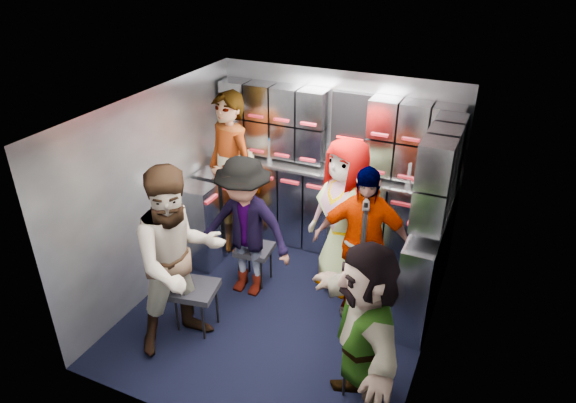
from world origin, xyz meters
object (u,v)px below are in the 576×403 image
at_px(jump_seat_mid_right, 364,271).
at_px(jump_seat_near_right, 367,355).
at_px(attendant_arc_e, 363,333).
at_px(jump_seat_near_left, 195,292).
at_px(attendant_standing, 230,174).
at_px(attendant_arc_a, 179,260).
at_px(jump_seat_mid_left, 254,251).
at_px(jump_seat_center, 348,246).
at_px(attendant_arc_d, 362,243).
at_px(attendant_arc_c, 345,216).
at_px(attendant_arc_b, 245,228).

xyz_separation_m(jump_seat_mid_right, jump_seat_near_right, (0.37, -1.15, 0.03)).
bearing_deg(attendant_arc_e, jump_seat_near_left, -135.17).
distance_m(attendant_standing, attendant_arc_a, 1.65).
xyz_separation_m(jump_seat_near_left, jump_seat_near_right, (1.69, -0.10, -0.03)).
relative_size(jump_seat_mid_left, jump_seat_mid_right, 1.06).
bearing_deg(jump_seat_center, attendant_arc_a, -123.02).
distance_m(jump_seat_near_right, attendant_arc_d, 1.12).
bearing_deg(jump_seat_center, jump_seat_near_right, -66.45).
height_order(jump_seat_near_left, jump_seat_near_right, jump_seat_near_left).
relative_size(jump_seat_mid_left, attendant_arc_e, 0.28).
relative_size(jump_seat_mid_right, jump_seat_near_right, 0.88).
bearing_deg(jump_seat_near_left, jump_seat_near_right, -3.31).
distance_m(attendant_arc_c, attendant_arc_d, 0.46).
relative_size(jump_seat_near_left, attendant_arc_b, 0.31).
relative_size(jump_seat_near_left, jump_seat_mid_right, 1.16).
relative_size(jump_seat_near_left, jump_seat_mid_left, 1.09).
bearing_deg(attendant_arc_e, attendant_standing, -164.70).
distance_m(jump_seat_mid_left, attendant_arc_e, 1.96).
xyz_separation_m(jump_seat_center, jump_seat_near_right, (0.66, -1.51, 0.02)).
bearing_deg(attendant_arc_e, attendant_arc_c, 167.70).
bearing_deg(attendant_arc_d, jump_seat_mid_right, 77.29).
bearing_deg(attendant_arc_c, attendant_arc_a, -101.91).
distance_m(jump_seat_near_right, attendant_arc_b, 1.77).
bearing_deg(jump_seat_mid_right, jump_seat_mid_left, -171.63).
xyz_separation_m(jump_seat_near_left, attendant_arc_a, (0.00, -0.18, 0.47)).
bearing_deg(jump_seat_center, jump_seat_mid_right, -50.89).
bearing_deg(attendant_standing, jump_seat_center, 24.05).
relative_size(jump_seat_mid_left, jump_seat_near_right, 0.93).
relative_size(attendant_arc_a, attendant_arc_c, 1.06).
distance_m(attendant_standing, attendant_arc_c, 1.46).
height_order(attendant_standing, attendant_arc_e, attendant_standing).
xyz_separation_m(attendant_standing, attendant_arc_d, (1.73, -0.54, -0.16)).
bearing_deg(jump_seat_mid_left, attendant_arc_e, -37.20).
bearing_deg(jump_seat_near_left, attendant_arc_b, 77.03).
height_order(jump_seat_center, attendant_arc_a, attendant_arc_a).
bearing_deg(jump_seat_near_left, jump_seat_center, 53.77).
xyz_separation_m(jump_seat_near_right, attendant_arc_b, (-1.53, 0.80, 0.38)).
height_order(jump_seat_mid_left, jump_seat_mid_right, jump_seat_mid_left).
xyz_separation_m(attendant_arc_c, attendant_arc_e, (0.66, -1.51, -0.06)).
bearing_deg(attendant_standing, jump_seat_mid_right, 12.41).
distance_m(jump_seat_center, attendant_arc_e, 1.86).
distance_m(jump_seat_center, attendant_arc_c, 0.50).
bearing_deg(jump_seat_center, jump_seat_mid_left, -148.82).
bearing_deg(jump_seat_center, attendant_standing, 179.95).
height_order(attendant_arc_a, attendant_arc_e, attendant_arc_a).
distance_m(attendant_arc_b, attendant_arc_d, 1.18).
height_order(jump_seat_near_left, attendant_arc_b, attendant_arc_b).
relative_size(attendant_arc_c, attendant_arc_e, 1.08).
xyz_separation_m(attendant_arc_b, attendant_arc_e, (1.53, -0.98, 0.01)).
distance_m(jump_seat_near_right, attendant_standing, 2.65).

